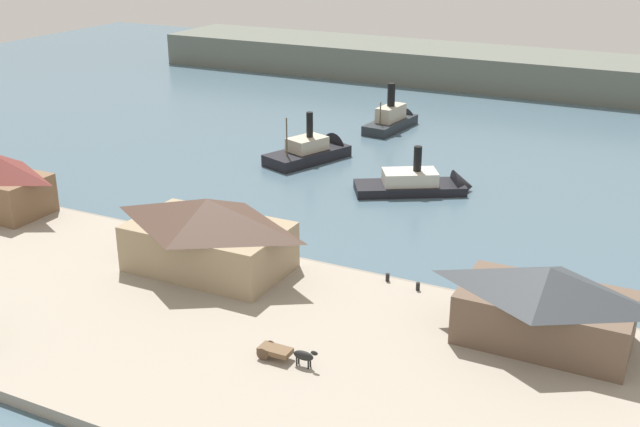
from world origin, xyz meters
The scene contains 12 objects.
ground_plane centered at (0.00, 0.00, 0.00)m, with size 320.00×320.00×0.00m, color #476070.
quay_promenade centered at (0.00, -22.00, 0.60)m, with size 110.00×36.00×1.20m, color #9E9384.
seawall_edge centered at (0.00, -3.60, 0.50)m, with size 110.00×0.80×1.00m, color gray.
ferry_shed_customs_shed centered at (-2.18, -11.07, 5.57)m, with size 18.16×11.21×8.60m.
ferry_shed_west_terminal centered at (35.65, -10.31, 5.12)m, with size 16.22×9.72×7.72m.
horse_cart centered at (15.26, -24.69, 2.12)m, with size 5.93×1.70×1.87m.
mooring_post_east centered at (21.23, -5.54, 1.65)m, with size 0.44×0.44×0.90m, color black.
mooring_post_center_west centered at (17.42, -4.93, 1.65)m, with size 0.44×0.44×0.90m, color black.
ferry_departing_north centered at (9.93, 28.43, 1.21)m, with size 18.24×13.89×9.11m.
ferry_approaching_east centered at (-12.55, 36.22, 1.43)m, with size 11.36×17.42×10.26m.
ferry_mid_harbor centered at (-8.17, 61.40, 1.74)m, with size 6.45×15.84×10.41m.
far_headland centered at (0.00, 110.00, 4.00)m, with size 180.00×24.00×8.00m, color #60665B.
Camera 1 is at (46.25, -79.08, 39.96)m, focal length 44.11 mm.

